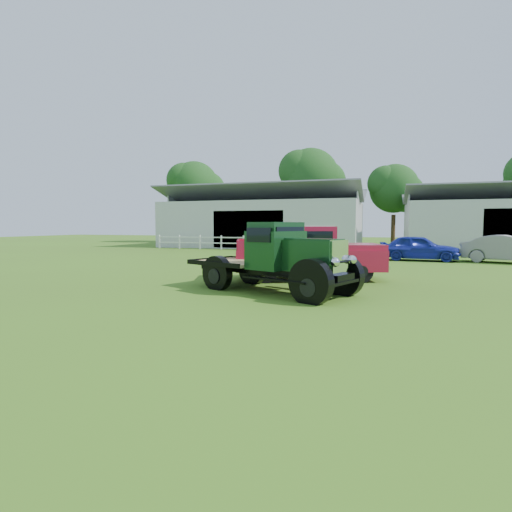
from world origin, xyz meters
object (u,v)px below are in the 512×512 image
(red_pickup, at_px, (308,253))
(white_pickup, at_px, (307,250))
(vintage_flatbed, at_px, (273,257))
(misc_car_grey, at_px, (508,249))
(misc_car_blue, at_px, (419,248))

(red_pickup, bearing_deg, white_pickup, 82.75)
(vintage_flatbed, relative_size, misc_car_grey, 1.18)
(red_pickup, relative_size, misc_car_grey, 1.22)
(misc_car_blue, bearing_deg, vintage_flatbed, 162.88)
(vintage_flatbed, relative_size, misc_car_blue, 1.24)
(red_pickup, distance_m, misc_car_grey, 13.48)
(misc_car_blue, bearing_deg, white_pickup, 143.15)
(misc_car_blue, xyz_separation_m, misc_car_grey, (4.51, -0.14, 0.01))
(vintage_flatbed, distance_m, misc_car_blue, 14.08)
(misc_car_grey, bearing_deg, vintage_flatbed, 162.61)
(white_pickup, height_order, misc_car_blue, white_pickup)
(misc_car_grey, bearing_deg, red_pickup, 156.60)
(vintage_flatbed, height_order, red_pickup, vintage_flatbed)
(vintage_flatbed, xyz_separation_m, red_pickup, (0.52, 3.06, -0.05))
(red_pickup, bearing_deg, misc_car_blue, 46.31)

